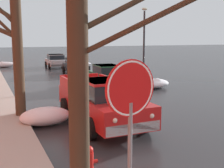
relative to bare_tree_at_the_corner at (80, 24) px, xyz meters
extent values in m
ellipsoid|color=white|center=(0.68, 29.49, -3.11)|extent=(2.81, 0.91, 0.60)
ellipsoid|color=white|center=(0.59, 29.42, -3.09)|extent=(0.76, 0.63, 0.63)
ellipsoid|color=white|center=(8.60, 27.41, -3.16)|extent=(2.90, 1.01, 0.50)
ellipsoid|color=white|center=(8.07, 27.24, -3.03)|extent=(0.91, 0.76, 0.76)
ellipsoid|color=white|center=(8.29, 15.05, -3.12)|extent=(1.69, 1.09, 0.59)
ellipsoid|color=white|center=(8.15, 15.07, -3.18)|extent=(0.55, 0.46, 0.46)
ellipsoid|color=white|center=(0.70, 6.57, -3.08)|extent=(1.85, 1.18, 0.66)
ellipsoid|color=white|center=(0.41, 6.71, -3.10)|extent=(0.75, 0.62, 0.62)
ellipsoid|color=white|center=(8.61, 11.71, -3.11)|extent=(2.19, 1.44, 0.59)
ellipsoid|color=white|center=(9.20, 11.89, -3.17)|extent=(0.57, 0.47, 0.47)
ellipsoid|color=white|center=(8.76, 11.47, -3.08)|extent=(0.79, 0.66, 0.66)
cylinder|color=#382B1E|center=(-0.02, 0.08, -0.26)|extent=(0.31, 0.31, 6.31)
cylinder|color=#382B1E|center=(0.65, 0.16, 0.21)|extent=(1.38, 0.24, 0.71)
cylinder|color=#382B1E|center=(0.79, -0.51, 0.03)|extent=(1.68, 1.27, 1.02)
cylinder|color=#423323|center=(-0.02, 7.84, -0.72)|extent=(0.40, 0.40, 5.38)
cylinder|color=#423323|center=(-0.52, 8.50, 0.36)|extent=(1.14, 1.46, 1.27)
cylinder|color=#423323|center=(-0.42, 8.71, 0.81)|extent=(0.98, 1.87, 0.95)
cylinder|color=#423323|center=(-0.58, 7.76, 0.86)|extent=(1.22, 0.28, 1.32)
cube|color=red|center=(2.71, 6.04, -2.67)|extent=(1.94, 5.40, 0.76)
cube|color=black|center=(2.71, 5.29, -1.97)|extent=(1.69, 1.73, 0.64)
cube|color=red|center=(2.71, 5.29, -1.69)|extent=(1.73, 1.79, 0.08)
cube|color=red|center=(3.62, 7.12, -2.07)|extent=(0.11, 2.59, 0.44)
cube|color=red|center=(1.81, 7.13, -2.07)|extent=(0.11, 2.59, 0.44)
cube|color=red|center=(2.73, 8.69, -2.07)|extent=(1.81, 0.11, 0.44)
cube|color=#B7B7BC|center=(2.70, 3.41, -2.87)|extent=(1.81, 0.13, 0.32)
sphere|color=white|center=(3.31, 3.37, -2.55)|extent=(0.16, 0.16, 0.16)
sphere|color=white|center=(2.08, 3.37, -2.55)|extent=(0.16, 0.16, 0.16)
cylinder|color=black|center=(3.67, 4.42, -3.05)|extent=(0.22, 0.72, 0.72)
cylinder|color=black|center=(1.73, 4.43, -3.05)|extent=(0.22, 0.72, 0.72)
cylinder|color=black|center=(3.69, 7.65, -3.05)|extent=(0.22, 0.72, 0.72)
cylinder|color=black|center=(1.75, 7.67, -3.05)|extent=(0.22, 0.72, 0.72)
cube|color=#1E5633|center=(6.18, 13.40, -2.81)|extent=(1.99, 4.21, 0.60)
cube|color=black|center=(6.20, 13.61, -2.25)|extent=(1.59, 2.24, 0.52)
cube|color=#1E5633|center=(6.20, 13.61, -2.02)|extent=(1.63, 2.29, 0.06)
cube|color=black|center=(6.01, 11.42, -2.99)|extent=(1.62, 0.26, 0.22)
cube|color=black|center=(6.35, 15.39, -2.99)|extent=(1.62, 0.26, 0.22)
cylinder|color=black|center=(6.91, 12.07, -3.11)|extent=(0.23, 0.61, 0.60)
cylinder|color=black|center=(5.23, 12.22, -3.11)|extent=(0.23, 0.61, 0.60)
cylinder|color=black|center=(7.13, 14.59, -3.11)|extent=(0.23, 0.61, 0.60)
cylinder|color=black|center=(5.45, 14.74, -3.11)|extent=(0.23, 0.61, 0.60)
sphere|color=silver|center=(6.54, 11.34, -2.73)|extent=(0.14, 0.14, 0.14)
sphere|color=silver|center=(5.47, 11.44, -2.73)|extent=(0.14, 0.14, 0.14)
cube|color=black|center=(6.11, 20.46, -2.81)|extent=(2.01, 4.11, 0.60)
cube|color=black|center=(6.13, 20.66, -2.25)|extent=(1.61, 2.19, 0.52)
cube|color=black|center=(6.13, 20.66, -2.02)|extent=(1.64, 2.23, 0.06)
cube|color=black|center=(5.94, 18.53, -2.99)|extent=(1.63, 0.27, 0.22)
cube|color=black|center=(6.28, 22.39, -2.99)|extent=(1.63, 0.27, 0.22)
cylinder|color=black|center=(6.84, 19.15, -3.11)|extent=(0.23, 0.61, 0.60)
cylinder|color=black|center=(5.15, 19.31, -3.11)|extent=(0.23, 0.61, 0.60)
cylinder|color=black|center=(7.07, 21.61, -3.11)|extent=(0.23, 0.61, 0.60)
cylinder|color=black|center=(5.38, 21.76, -3.11)|extent=(0.23, 0.61, 0.60)
sphere|color=silver|center=(6.47, 18.45, -2.73)|extent=(0.14, 0.14, 0.14)
sphere|color=silver|center=(5.40, 18.55, -2.73)|extent=(0.14, 0.14, 0.14)
cube|color=#B7B7BC|center=(5.92, 27.04, -2.81)|extent=(2.04, 4.19, 0.60)
cube|color=black|center=(5.93, 27.24, -2.25)|extent=(1.67, 2.22, 0.52)
cube|color=#B7B7BC|center=(5.93, 27.24, -2.02)|extent=(1.71, 2.26, 0.06)
cube|color=#525254|center=(5.80, 25.04, -2.99)|extent=(1.77, 0.22, 0.22)
cube|color=#525254|center=(6.04, 29.03, -2.99)|extent=(1.77, 0.22, 0.22)
cylinder|color=black|center=(6.76, 25.72, -3.11)|extent=(0.22, 0.61, 0.60)
cylinder|color=black|center=(4.93, 25.82, -3.11)|extent=(0.22, 0.61, 0.60)
cylinder|color=black|center=(6.91, 28.25, -3.11)|extent=(0.22, 0.61, 0.60)
cylinder|color=black|center=(5.08, 28.36, -3.11)|extent=(0.22, 0.61, 0.60)
sphere|color=silver|center=(6.39, 24.98, -2.73)|extent=(0.14, 0.14, 0.14)
sphere|color=silver|center=(5.22, 25.05, -2.73)|extent=(0.14, 0.14, 0.14)
cylinder|color=red|center=(0.86, 2.18, -3.13)|extent=(0.22, 0.22, 0.55)
sphere|color=red|center=(0.86, 2.18, -2.80)|extent=(0.21, 0.21, 0.21)
cylinder|color=red|center=(0.70, 2.18, -3.11)|extent=(0.10, 0.09, 0.09)
cylinder|color=red|center=(1.02, 2.18, -3.11)|extent=(0.10, 0.09, 0.09)
cylinder|color=red|center=(0.45, -0.65, -0.84)|extent=(0.76, 0.13, 0.76)
torus|color=white|center=(0.45, -0.65, -0.84)|extent=(0.73, 0.14, 0.74)
cylinder|color=#28282D|center=(9.56, 14.55, -0.86)|extent=(0.14, 0.14, 5.11)
ellipsoid|color=beige|center=(9.56, 14.55, 1.84)|extent=(0.44, 0.24, 0.20)
camera|label=1|loc=(-1.26, -3.90, -0.19)|focal=46.20mm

